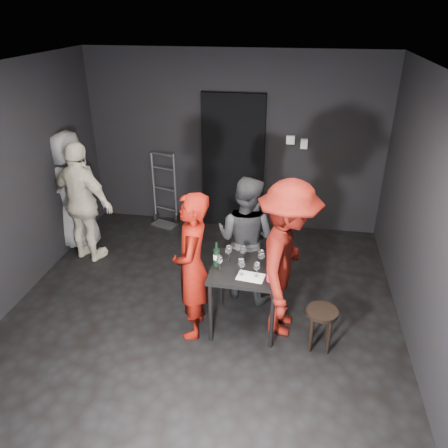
% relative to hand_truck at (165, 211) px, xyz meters
% --- Properties ---
extents(floor, '(4.50, 5.00, 0.02)m').
position_rel_hand_truck_xyz_m(floor, '(1.08, -2.29, -0.22)').
color(floor, black).
rests_on(floor, ground).
extents(ceiling, '(4.50, 5.00, 0.02)m').
position_rel_hand_truck_xyz_m(ceiling, '(1.08, -2.29, 2.48)').
color(ceiling, silver).
rests_on(ceiling, ground).
extents(wall_back, '(4.50, 0.04, 2.70)m').
position_rel_hand_truck_xyz_m(wall_back, '(1.08, 0.21, 1.13)').
color(wall_back, black).
rests_on(wall_back, ground).
extents(wall_front, '(4.50, 0.04, 2.70)m').
position_rel_hand_truck_xyz_m(wall_front, '(1.08, -4.79, 1.13)').
color(wall_front, black).
rests_on(wall_front, ground).
extents(wall_right, '(0.04, 5.00, 2.70)m').
position_rel_hand_truck_xyz_m(wall_right, '(3.33, -2.29, 1.13)').
color(wall_right, black).
rests_on(wall_right, ground).
extents(doorway, '(0.95, 0.10, 2.10)m').
position_rel_hand_truck_xyz_m(doorway, '(1.08, 0.15, 0.83)').
color(doorway, black).
rests_on(doorway, ground).
extents(wallbox_upper, '(0.12, 0.06, 0.12)m').
position_rel_hand_truck_xyz_m(wallbox_upper, '(1.93, 0.16, 1.23)').
color(wallbox_upper, '#B7B7B2').
rests_on(wallbox_upper, wall_back).
extents(wallbox_lower, '(0.10, 0.06, 0.14)m').
position_rel_hand_truck_xyz_m(wallbox_lower, '(2.13, 0.16, 1.18)').
color(wallbox_lower, '#B7B7B2').
rests_on(wallbox_lower, wall_back).
extents(hand_truck, '(0.39, 0.34, 1.18)m').
position_rel_hand_truck_xyz_m(hand_truck, '(0.00, 0.00, 0.00)').
color(hand_truck, '#B2B2B7').
rests_on(hand_truck, floor).
extents(tasting_table, '(0.72, 0.72, 0.75)m').
position_rel_hand_truck_xyz_m(tasting_table, '(1.59, -2.30, 0.43)').
color(tasting_table, black).
rests_on(tasting_table, floor).
extents(stool, '(0.33, 0.33, 0.47)m').
position_rel_hand_truck_xyz_m(stool, '(2.41, -2.53, 0.15)').
color(stool, '#321F16').
rests_on(stool, floor).
extents(server_red, '(0.51, 0.70, 1.77)m').
position_rel_hand_truck_xyz_m(server_red, '(1.06, -2.48, 0.67)').
color(server_red, maroon).
rests_on(server_red, floor).
extents(woman_black, '(0.86, 0.64, 1.57)m').
position_rel_hand_truck_xyz_m(woman_black, '(1.52, -1.70, 0.57)').
color(woman_black, '#2B2B2D').
rests_on(woman_black, floor).
extents(man_maroon, '(0.74, 1.36, 2.03)m').
position_rel_hand_truck_xyz_m(man_maroon, '(2.01, -2.28, 0.80)').
color(man_maroon, '#60100A').
rests_on(man_maroon, floor).
extents(bystander_cream, '(1.22, 0.85, 1.89)m').
position_rel_hand_truck_xyz_m(bystander_cream, '(-0.75, -1.21, 0.73)').
color(bystander_cream, '#F5EACB').
rests_on(bystander_cream, floor).
extents(bystander_grey, '(1.06, 0.74, 1.97)m').
position_rel_hand_truck_xyz_m(bystander_grey, '(-1.07, -0.89, 0.77)').
color(bystander_grey, gray).
rests_on(bystander_grey, floor).
extents(tasting_mat, '(0.30, 0.22, 0.00)m').
position_rel_hand_truck_xyz_m(tasting_mat, '(1.66, -2.47, 0.54)').
color(tasting_mat, white).
rests_on(tasting_mat, tasting_table).
extents(wine_glass_a, '(0.08, 0.08, 0.18)m').
position_rel_hand_truck_xyz_m(wine_glass_a, '(1.33, -2.38, 0.62)').
color(wine_glass_a, white).
rests_on(wine_glass_a, tasting_table).
extents(wine_glass_b, '(0.09, 0.09, 0.20)m').
position_rel_hand_truck_xyz_m(wine_glass_b, '(1.39, -2.19, 0.63)').
color(wine_glass_b, white).
rests_on(wine_glass_b, tasting_table).
extents(wine_glass_c, '(0.09, 0.09, 0.19)m').
position_rel_hand_truck_xyz_m(wine_glass_c, '(1.54, -2.15, 0.63)').
color(wine_glass_c, white).
rests_on(wine_glass_c, tasting_table).
extents(wine_glass_d, '(0.08, 0.08, 0.20)m').
position_rel_hand_truck_xyz_m(wine_glass_d, '(1.56, -2.44, 0.64)').
color(wine_glass_d, white).
rests_on(wine_glass_d, tasting_table).
extents(wine_glass_e, '(0.07, 0.07, 0.18)m').
position_rel_hand_truck_xyz_m(wine_glass_e, '(1.72, -2.45, 0.62)').
color(wine_glass_e, white).
rests_on(wine_glass_e, tasting_table).
extents(wine_glass_f, '(0.09, 0.09, 0.21)m').
position_rel_hand_truck_xyz_m(wine_glass_f, '(1.75, -2.25, 0.64)').
color(wine_glass_f, white).
rests_on(wine_glass_f, tasting_table).
extents(wine_bottle, '(0.07, 0.07, 0.28)m').
position_rel_hand_truck_xyz_m(wine_bottle, '(1.28, -2.31, 0.64)').
color(wine_bottle, black).
rests_on(wine_bottle, tasting_table).
extents(breadstick_cup, '(0.08, 0.08, 0.25)m').
position_rel_hand_truck_xyz_m(breadstick_cup, '(1.87, -2.50, 0.64)').
color(breadstick_cup, maroon).
rests_on(breadstick_cup, tasting_table).
extents(reserved_card, '(0.08, 0.12, 0.09)m').
position_rel_hand_truck_xyz_m(reserved_card, '(1.90, -2.36, 0.58)').
color(reserved_card, white).
rests_on(reserved_card, tasting_table).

